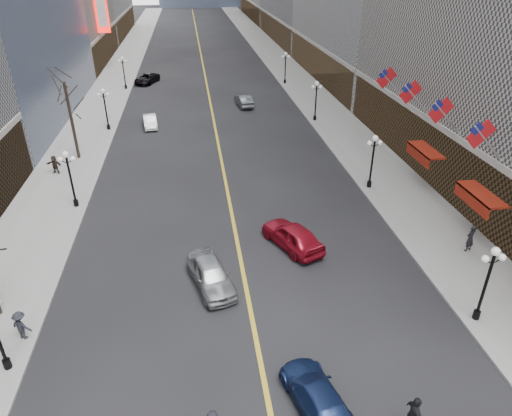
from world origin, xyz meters
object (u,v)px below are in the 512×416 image
object	(u,v)px
streetlamp_east_0	(488,277)
car_nb_far	(147,79)
streetlamp_east_1	(373,156)
streetlamp_west_3	(123,69)
streetlamp_east_3	(285,65)
car_nb_near	(211,274)
streetlamp_east_2	(316,97)
car_sb_far	(244,101)
ped_ne_corner	(470,238)
car_sb_mid	(292,235)
car_nb_mid	(150,121)
car_sb_near	(317,396)
streetlamp_west_2	(105,105)
streetlamp_west_1	(70,173)

from	to	relation	value
streetlamp_east_0	car_nb_far	xyz separation A→B (m)	(-20.80, 55.42, -2.18)
streetlamp_east_1	streetlamp_west_3	bearing A→B (deg)	123.25
streetlamp_east_3	car_nb_near	bearing A→B (deg)	-106.34
streetlamp_east_2	car_sb_far	size ratio (longest dim) A/B	1.00
streetlamp_east_2	ped_ne_corner	bearing A→B (deg)	-83.80
streetlamp_east_0	streetlamp_east_3	bearing A→B (deg)	90.00
streetlamp_east_1	streetlamp_east_3	bearing A→B (deg)	90.00
car_sb_mid	streetlamp_west_3	bearing A→B (deg)	-95.39
car_nb_mid	car_sb_near	world-z (taller)	car_sb_near
streetlamp_west_3	car_nb_near	world-z (taller)	streetlamp_west_3
streetlamp_east_2	streetlamp_west_3	xyz separation A→B (m)	(-23.60, 18.00, 0.00)
streetlamp_west_2	car_nb_mid	bearing A→B (deg)	7.30
streetlamp_east_2	streetlamp_east_0	bearing A→B (deg)	-90.00
streetlamp_east_0	streetlamp_east_2	size ratio (longest dim) A/B	1.00
car_nb_far	streetlamp_east_0	bearing A→B (deg)	-47.97
streetlamp_west_1	streetlamp_west_2	size ratio (longest dim) A/B	1.00
car_sb_far	streetlamp_west_3	bearing A→B (deg)	-40.68
streetlamp_east_2	car_nb_near	world-z (taller)	streetlamp_east_2
car_sb_far	ped_ne_corner	xyz separation A→B (m)	(10.59, -35.18, 0.34)
car_nb_near	ped_ne_corner	bearing A→B (deg)	-11.05
streetlamp_east_3	car_nb_mid	size ratio (longest dim) A/B	1.12
streetlamp_west_2	streetlamp_west_1	bearing A→B (deg)	-90.00
car_nb_far	car_sb_far	size ratio (longest dim) A/B	1.14
streetlamp_east_0	car_nb_mid	size ratio (longest dim) A/B	1.12
streetlamp_east_1	car_sb_mid	size ratio (longest dim) A/B	0.89
streetlamp_west_3	car_nb_mid	xyz separation A→B (m)	(4.54, -17.42, -2.24)
streetlamp_east_0	streetlamp_west_2	xyz separation A→B (m)	(-23.60, 34.00, 0.00)
streetlamp_east_0	car_sb_mid	size ratio (longest dim) A/B	0.89
car_nb_near	ped_ne_corner	size ratio (longest dim) A/B	2.56
car_sb_near	ped_ne_corner	bearing A→B (deg)	-154.86
streetlamp_east_3	car_nb_mid	bearing A→B (deg)	-137.58
streetlamp_east_3	streetlamp_west_2	distance (m)	29.68
streetlamp_east_0	streetlamp_east_3	distance (m)	52.00
streetlamp_east_1	car_sb_far	world-z (taller)	streetlamp_east_1
streetlamp_west_2	ped_ne_corner	xyz separation A→B (m)	(26.64, -27.95, -1.81)
streetlamp_east_3	ped_ne_corner	size ratio (longest dim) A/B	2.40
streetlamp_east_0	car_nb_near	xyz separation A→B (m)	(-13.80, 4.92, -2.08)
streetlamp_east_3	ped_ne_corner	bearing A→B (deg)	-86.22
streetlamp_east_0	streetlamp_east_3	world-z (taller)	same
streetlamp_east_2	streetlamp_east_3	xyz separation A→B (m)	(0.00, 18.00, 0.00)
streetlamp_west_3	car_nb_near	distance (m)	48.13
streetlamp_east_2	streetlamp_west_2	world-z (taller)	same
car_nb_mid	streetlamp_east_3	bearing A→B (deg)	36.01
car_sb_near	car_nb_near	bearing A→B (deg)	-78.75
car_sb_far	car_sb_mid	bearing A→B (deg)	82.05
streetlamp_east_2	car_nb_mid	size ratio (longest dim) A/B	1.12
streetlamp_east_3	car_sb_mid	size ratio (longest dim) A/B	0.89
streetlamp_east_2	car_nb_far	distance (m)	29.94
car_nb_mid	car_sb_far	world-z (taller)	car_sb_far
streetlamp_east_1	car_sb_mid	distance (m)	11.41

